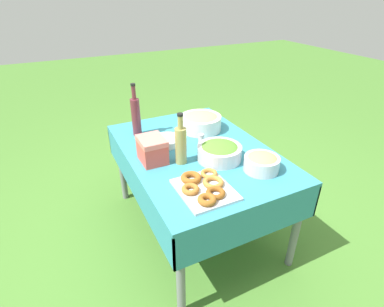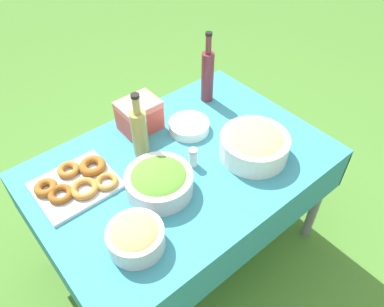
{
  "view_description": "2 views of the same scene",
  "coord_description": "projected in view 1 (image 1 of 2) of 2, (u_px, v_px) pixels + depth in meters",
  "views": [
    {
      "loc": [
        -1.6,
        0.82,
        1.67
      ],
      "look_at": [
        -0.08,
        0.08,
        0.72
      ],
      "focal_mm": 28.0,
      "sensor_mm": 36.0,
      "label": 1
    },
    {
      "loc": [
        -0.74,
        -0.95,
        1.91
      ],
      "look_at": [
        0.03,
        -0.04,
        0.76
      ],
      "focal_mm": 35.0,
      "sensor_mm": 36.0,
      "label": 2
    }
  ],
  "objects": [
    {
      "name": "picnic_table",
      "position": [
        197.0,
        161.0,
        2.09
      ],
      "size": [
        1.34,
        0.93,
        0.69
      ],
      "color": "teal",
      "rests_on": "ground_plane"
    },
    {
      "name": "cooler_box",
      "position": [
        152.0,
        150.0,
        1.88
      ],
      "size": [
        0.19,
        0.16,
        0.16
      ],
      "color": "#E04C42",
      "rests_on": "picnic_table"
    },
    {
      "name": "pasta_bowl",
      "position": [
        201.0,
        121.0,
        2.3
      ],
      "size": [
        0.32,
        0.32,
        0.13
      ],
      "color": "white",
      "rests_on": "picnic_table"
    },
    {
      "name": "bread_bowl",
      "position": [
        262.0,
        162.0,
        1.8
      ],
      "size": [
        0.21,
        0.21,
        0.11
      ],
      "color": "silver",
      "rests_on": "picnic_table"
    },
    {
      "name": "salad_bowl",
      "position": [
        219.0,
        151.0,
        1.91
      ],
      "size": [
        0.28,
        0.28,
        0.11
      ],
      "color": "silver",
      "rests_on": "picnic_table"
    },
    {
      "name": "ground_plane",
      "position": [
        196.0,
        226.0,
        2.39
      ],
      "size": [
        14.0,
        14.0,
        0.0
      ],
      "primitive_type": "plane",
      "color": "#477A2D"
    },
    {
      "name": "wine_bottle",
      "position": [
        136.0,
        115.0,
        2.18
      ],
      "size": [
        0.07,
        0.07,
        0.39
      ],
      "color": "maroon",
      "rests_on": "picnic_table"
    },
    {
      "name": "donut_platter",
      "position": [
        204.0,
        187.0,
        1.63
      ],
      "size": [
        0.35,
        0.3,
        0.05
      ],
      "color": "silver",
      "rests_on": "picnic_table"
    },
    {
      "name": "olive_oil_bottle",
      "position": [
        181.0,
        144.0,
        1.84
      ],
      "size": [
        0.07,
        0.07,
        0.33
      ],
      "color": "#998E4C",
      "rests_on": "picnic_table"
    },
    {
      "name": "salt_shaker",
      "position": [
        201.0,
        140.0,
        2.07
      ],
      "size": [
        0.04,
        0.04,
        0.09
      ],
      "color": "white",
      "rests_on": "picnic_table"
    },
    {
      "name": "plate_stack",
      "position": [
        167.0,
        141.0,
        2.11
      ],
      "size": [
        0.2,
        0.2,
        0.05
      ],
      "color": "white",
      "rests_on": "picnic_table"
    }
  ]
}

